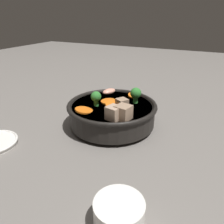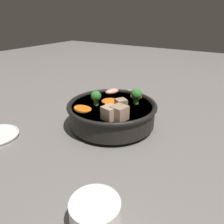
# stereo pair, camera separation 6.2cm
# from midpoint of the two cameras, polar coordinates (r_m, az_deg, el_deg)

# --- Properties ---
(ground_plane) EXTENTS (3.00, 3.00, 0.00)m
(ground_plane) POSITION_cam_midpoint_polar(r_m,az_deg,el_deg) (0.64, 2.78, -3.57)
(ground_plane) COLOR slate
(stirfry_bowl) EXTENTS (0.25, 0.25, 0.11)m
(stirfry_bowl) POSITION_cam_midpoint_polar(r_m,az_deg,el_deg) (0.62, 2.90, 0.07)
(stirfry_bowl) COLOR black
(stirfry_bowl) RESTS_ON ground_plane
(tea_cup) EXTENTS (0.08, 0.08, 0.05)m
(tea_cup) POSITION_cam_midpoint_polar(r_m,az_deg,el_deg) (0.36, 0.94, -25.17)
(tea_cup) COLOR white
(tea_cup) RESTS_ON ground_plane
(napkin) EXTENTS (0.13, 0.11, 0.00)m
(napkin) POSITION_cam_midpoint_polar(r_m,az_deg,el_deg) (0.87, 6.84, 4.38)
(napkin) COLOR beige
(napkin) RESTS_ON ground_plane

